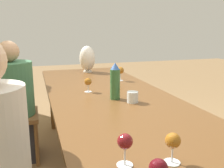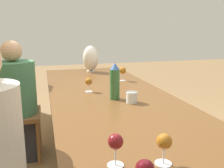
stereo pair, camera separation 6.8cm
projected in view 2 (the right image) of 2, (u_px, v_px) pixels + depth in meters
name	position (u px, v px, depth m)	size (l,w,h in m)	color
dining_table	(111.00, 103.00, 2.02)	(2.75, 0.95, 0.75)	brown
water_bottle	(115.00, 82.00, 1.87)	(0.08, 0.08, 0.28)	#336638
water_tumbler	(132.00, 97.00, 1.79)	(0.08, 0.08, 0.08)	silver
vase	(91.00, 59.00, 3.03)	(0.19, 0.19, 0.32)	silver
wine_glass_0	(116.00, 143.00, 0.96)	(0.07, 0.07, 0.13)	silver
wine_glass_2	(89.00, 82.00, 2.09)	(0.06, 0.06, 0.12)	silver
wine_glass_3	(164.00, 143.00, 0.97)	(0.07, 0.07, 0.13)	silver
wine_glass_4	(123.00, 71.00, 2.53)	(0.07, 0.07, 0.14)	silver
chair_far	(8.00, 110.00, 2.39)	(0.44, 0.44, 0.94)	brown
person_far	(17.00, 98.00, 2.39)	(0.39, 0.39, 1.16)	#2D2D38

